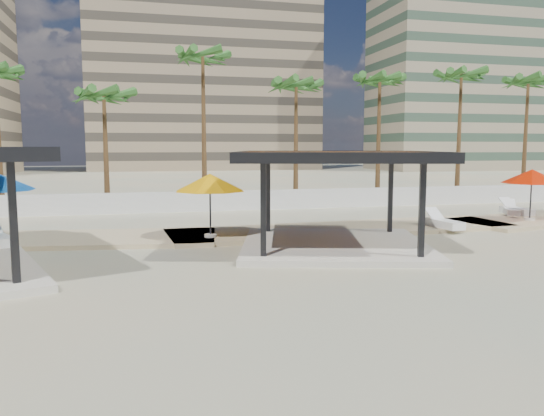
% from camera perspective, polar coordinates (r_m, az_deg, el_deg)
% --- Properties ---
extents(ground, '(200.00, 200.00, 0.00)m').
position_cam_1_polar(ground, '(17.30, 10.40, -6.24)').
color(ground, tan).
rests_on(ground, ground).
extents(promenade, '(44.45, 7.97, 0.24)m').
position_cam_1_polar(promenade, '(25.00, 7.35, -2.10)').
color(promenade, '#C6B284').
rests_on(promenade, ground).
extents(boundary_wall, '(56.00, 0.30, 1.20)m').
position_cam_1_polar(boundary_wall, '(32.28, -1.34, 0.87)').
color(boundary_wall, silver).
rests_on(boundary_wall, ground).
extents(building_mid, '(38.00, 16.00, 30.40)m').
position_cam_1_polar(building_mid, '(94.58, -7.37, 12.86)').
color(building_mid, '#847259').
rests_on(building_mid, ground).
extents(building_east, '(32.00, 15.00, 36.40)m').
position_cam_1_polar(building_east, '(99.12, 20.55, 13.96)').
color(building_east, gray).
rests_on(building_east, ground).
extents(pavilion_central, '(8.82, 8.82, 3.65)m').
position_cam_1_polar(pavilion_central, '(20.04, 6.79, 1.87)').
color(pavilion_central, beige).
rests_on(pavilion_central, ground).
extents(umbrella_b, '(3.57, 3.57, 2.57)m').
position_cam_1_polar(umbrella_b, '(21.37, -6.70, 2.72)').
color(umbrella_b, beige).
rests_on(umbrella_b, promenade).
extents(umbrella_c, '(3.14, 3.14, 2.54)m').
position_cam_1_polar(umbrella_c, '(29.09, 26.17, 3.06)').
color(umbrella_c, beige).
rests_on(umbrella_c, promenade).
extents(lounger_b, '(0.90, 2.21, 0.81)m').
position_cam_1_polar(lounger_b, '(25.26, 18.00, -1.55)').
color(lounger_b, white).
rests_on(lounger_b, promenade).
extents(lounger_c, '(0.74, 2.20, 0.83)m').
position_cam_1_polar(lounger_c, '(31.78, 24.77, -0.22)').
color(lounger_c, white).
rests_on(lounger_c, promenade).
extents(lounger_d, '(1.55, 2.07, 0.76)m').
position_cam_1_polar(lounger_d, '(31.58, 24.32, -0.27)').
color(lounger_d, white).
rests_on(lounger_d, promenade).
extents(palm_c, '(3.00, 3.00, 7.65)m').
position_cam_1_polar(palm_c, '(33.62, -17.63, 10.99)').
color(palm_c, brown).
rests_on(palm_c, ground).
extents(palm_d, '(3.00, 3.00, 10.29)m').
position_cam_1_polar(palm_d, '(34.88, -7.45, 15.18)').
color(palm_d, brown).
rests_on(palm_d, ground).
extents(palm_e, '(3.00, 3.00, 8.62)m').
position_cam_1_polar(palm_e, '(35.40, 2.62, 12.55)').
color(palm_e, brown).
rests_on(palm_e, ground).
extents(palm_f, '(3.00, 3.00, 9.17)m').
position_cam_1_polar(palm_f, '(37.77, 11.52, 12.84)').
color(palm_f, brown).
rests_on(palm_f, ground).
extents(palm_g, '(3.00, 3.00, 9.62)m').
position_cam_1_polar(palm_g, '(40.39, 19.69, 12.77)').
color(palm_g, brown).
rests_on(palm_g, ground).
extents(palm_h, '(3.00, 3.00, 9.44)m').
position_cam_1_polar(palm_h, '(44.39, 25.84, 11.69)').
color(palm_h, brown).
rests_on(palm_h, ground).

